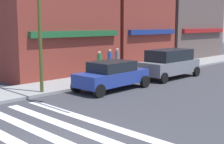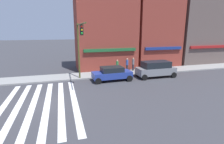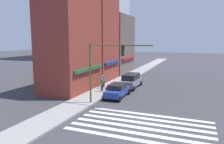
{
  "view_description": "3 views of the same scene",
  "coord_description": "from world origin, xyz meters",
  "px_view_note": "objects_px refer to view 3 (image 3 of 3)",
  "views": [
    {
      "loc": [
        -4.91,
        -7.28,
        3.57
      ],
      "look_at": [
        7.19,
        4.7,
        1.0
      ],
      "focal_mm": 50.0,
      "sensor_mm": 36.0,
      "label": 1
    },
    {
      "loc": [
        1.79,
        -13.62,
        5.58
      ],
      "look_at": [
        7.19,
        4.7,
        1.0
      ],
      "focal_mm": 28.0,
      "sensor_mm": 36.0,
      "label": 2
    },
    {
      "loc": [
        -16.05,
        -3.83,
        6.69
      ],
      "look_at": [
        3.75,
        4.0,
        3.5
      ],
      "focal_mm": 35.0,
      "sensor_mm": 36.0,
      "label": 3
    }
  ],
  "objects_px": {
    "traffic_signal": "(104,62)",
    "pedestrian_green_top": "(102,84)",
    "suv_grey": "(131,80)",
    "pedestrian_blue_shirt": "(102,82)",
    "fire_hydrant": "(106,90)",
    "sedan_blue": "(117,90)",
    "pedestrian_grey_coat": "(104,80)"
  },
  "relations": [
    {
      "from": "traffic_signal",
      "to": "pedestrian_green_top",
      "type": "height_order",
      "value": "traffic_signal"
    },
    {
      "from": "traffic_signal",
      "to": "pedestrian_grey_coat",
      "type": "xyz_separation_m",
      "value": [
        7.52,
        3.4,
        -3.37
      ]
    },
    {
      "from": "suv_grey",
      "to": "pedestrian_grey_coat",
      "type": "bearing_deg",
      "value": 112.38
    },
    {
      "from": "sedan_blue",
      "to": "fire_hydrant",
      "type": "height_order",
      "value": "sedan_blue"
    },
    {
      "from": "suv_grey",
      "to": "traffic_signal",
      "type": "bearing_deg",
      "value": 179.17
    },
    {
      "from": "suv_grey",
      "to": "pedestrian_green_top",
      "type": "height_order",
      "value": "suv_grey"
    },
    {
      "from": "pedestrian_blue_shirt",
      "to": "sedan_blue",
      "type": "bearing_deg",
      "value": 147.36
    },
    {
      "from": "sedan_blue",
      "to": "pedestrian_grey_coat",
      "type": "bearing_deg",
      "value": 39.11
    },
    {
      "from": "sedan_blue",
      "to": "suv_grey",
      "type": "relative_size",
      "value": 0.95
    },
    {
      "from": "pedestrian_green_top",
      "to": "fire_hydrant",
      "type": "xyz_separation_m",
      "value": [
        -0.84,
        -0.91,
        -0.46
      ]
    },
    {
      "from": "traffic_signal",
      "to": "pedestrian_green_top",
      "type": "xyz_separation_m",
      "value": [
        4.92,
        2.5,
        -3.37
      ]
    },
    {
      "from": "traffic_signal",
      "to": "pedestrian_green_top",
      "type": "bearing_deg",
      "value": 26.9
    },
    {
      "from": "pedestrian_blue_shirt",
      "to": "traffic_signal",
      "type": "bearing_deg",
      "value": 126.5
    },
    {
      "from": "traffic_signal",
      "to": "fire_hydrant",
      "type": "height_order",
      "value": "traffic_signal"
    },
    {
      "from": "sedan_blue",
      "to": "pedestrian_blue_shirt",
      "type": "distance_m",
      "value": 4.49
    },
    {
      "from": "pedestrian_grey_coat",
      "to": "pedestrian_blue_shirt",
      "type": "distance_m",
      "value": 1.03
    },
    {
      "from": "suv_grey",
      "to": "fire_hydrant",
      "type": "relative_size",
      "value": 5.59
    },
    {
      "from": "traffic_signal",
      "to": "pedestrian_grey_coat",
      "type": "height_order",
      "value": "traffic_signal"
    },
    {
      "from": "traffic_signal",
      "to": "suv_grey",
      "type": "bearing_deg",
      "value": -0.74
    },
    {
      "from": "pedestrian_green_top",
      "to": "traffic_signal",
      "type": "bearing_deg",
      "value": -157.25
    },
    {
      "from": "pedestrian_grey_coat",
      "to": "pedestrian_green_top",
      "type": "bearing_deg",
      "value": -14.86
    },
    {
      "from": "traffic_signal",
      "to": "suv_grey",
      "type": "relative_size",
      "value": 1.38
    },
    {
      "from": "pedestrian_blue_shirt",
      "to": "fire_hydrant",
      "type": "bearing_deg",
      "value": 133.31
    },
    {
      "from": "pedestrian_green_top",
      "to": "fire_hydrant",
      "type": "distance_m",
      "value": 1.32
    },
    {
      "from": "traffic_signal",
      "to": "pedestrian_grey_coat",
      "type": "distance_m",
      "value": 8.91
    },
    {
      "from": "pedestrian_green_top",
      "to": "fire_hydrant",
      "type": "relative_size",
      "value": 2.1
    },
    {
      "from": "pedestrian_grey_coat",
      "to": "pedestrian_green_top",
      "type": "xyz_separation_m",
      "value": [
        -2.6,
        -0.91,
        0.0
      ]
    },
    {
      "from": "suv_grey",
      "to": "pedestrian_grey_coat",
      "type": "relative_size",
      "value": 2.66
    },
    {
      "from": "suv_grey",
      "to": "pedestrian_green_top",
      "type": "bearing_deg",
      "value": 147.14
    },
    {
      "from": "sedan_blue",
      "to": "pedestrian_blue_shirt",
      "type": "xyz_separation_m",
      "value": [
        3.08,
        3.26,
        0.23
      ]
    },
    {
      "from": "fire_hydrant",
      "to": "pedestrian_blue_shirt",
      "type": "bearing_deg",
      "value": 32.54
    },
    {
      "from": "suv_grey",
      "to": "pedestrian_green_top",
      "type": "relative_size",
      "value": 2.66
    }
  ]
}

